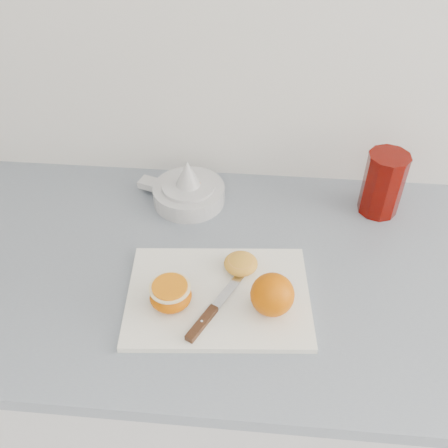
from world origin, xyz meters
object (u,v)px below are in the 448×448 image
object	(u,v)px
counter	(279,388)
half_orange	(171,295)
cutting_board	(218,296)
red_tumbler	(382,186)
citrus_juicer	(188,190)

from	to	relation	value
counter	half_orange	distance (m)	0.54
counter	cutting_board	world-z (taller)	cutting_board
half_orange	red_tumbler	bearing A→B (deg)	37.66
counter	citrus_juicer	xyz separation A→B (m)	(-0.24, 0.19, 0.47)
counter	red_tumbler	bearing A→B (deg)	46.86
red_tumbler	citrus_juicer	bearing A→B (deg)	-179.09
citrus_juicer	counter	bearing A→B (deg)	-38.17
half_orange	counter	bearing A→B (deg)	28.03
cutting_board	half_orange	distance (m)	0.09
counter	citrus_juicer	size ratio (longest dim) A/B	13.13
red_tumbler	half_orange	bearing A→B (deg)	-142.34
cutting_board	red_tumbler	xyz separation A→B (m)	(0.32, 0.28, 0.06)
half_orange	cutting_board	bearing A→B (deg)	19.51
citrus_juicer	cutting_board	bearing A→B (deg)	-71.05
half_orange	red_tumbler	xyz separation A→B (m)	(0.40, 0.31, 0.03)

